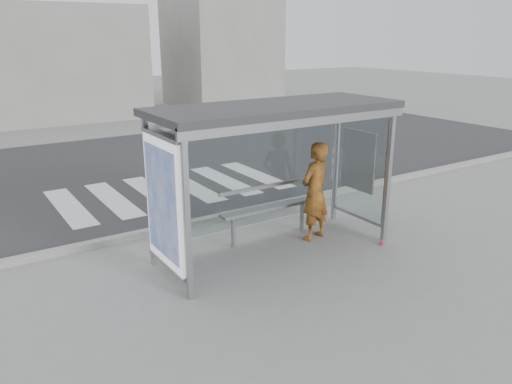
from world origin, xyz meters
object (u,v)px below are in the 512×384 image
Objects in this scene: person at (315,192)px; soda_can at (382,243)px; bench at (269,208)px; bus_shelter at (255,144)px.

person reaches higher than soda_can.
person is at bearing 133.53° from soda_can.
soda_can is (0.87, -0.92, -0.90)m from person.
soda_can is at bearing -41.42° from bench.
person is 0.92× the size of bench.
person is (1.34, 0.04, -1.05)m from bus_shelter.
bench reaches higher than soda_can.
bus_shelter is at bearing -140.68° from bench.
bench is 15.81× the size of soda_can.
bench is at bearing 39.32° from bus_shelter.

